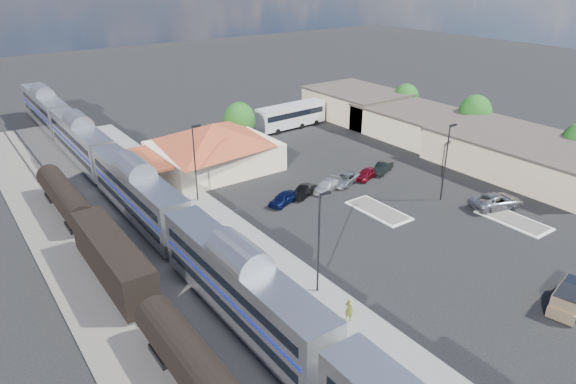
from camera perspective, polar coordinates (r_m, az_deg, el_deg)
ground at (r=53.63m, az=8.48°, el=-4.00°), size 280.00×280.00×0.00m
railbed at (r=50.00m, az=-16.20°, el=-6.90°), size 16.00×100.00×0.12m
platform at (r=51.44m, az=-6.01°, el=-5.03°), size 5.50×92.00×0.18m
passenger_train at (r=55.91m, az=-16.34°, el=-0.28°), size 3.00×104.00×5.55m
freight_cars at (r=46.37m, az=-18.88°, el=-7.20°), size 2.80×46.00×4.00m
station_depot at (r=68.02m, az=-8.30°, el=5.05°), size 18.35×12.24×6.20m
buildings_east at (r=81.22m, az=16.09°, el=6.85°), size 14.40×51.40×4.80m
traffic_island_south at (r=57.39m, az=10.02°, el=-2.03°), size 3.30×7.50×0.21m
traffic_island_north at (r=59.47m, az=23.76°, el=-2.87°), size 3.30×7.50×0.21m
lamp_plat_s at (r=40.71m, az=3.55°, el=-4.84°), size 1.08×0.25×9.00m
lamp_plat_n at (r=57.88m, az=-10.26°, el=3.81°), size 1.08×0.25×9.00m
lamp_lot at (r=59.99m, az=17.23°, el=3.82°), size 1.08×0.25×9.00m
tree_east_b at (r=84.11m, az=20.07°, el=8.29°), size 4.94×4.94×6.96m
tree_east_c at (r=92.54m, az=12.95°, el=10.18°), size 4.41×4.41×6.21m
tree_depot at (r=76.23m, az=-5.42°, el=7.97°), size 4.71×4.71×6.63m
pickup_truck at (r=47.01m, az=28.95°, el=-10.15°), size 5.82×3.18×1.90m
suv at (r=61.53m, az=22.14°, el=-0.93°), size 6.64×4.30×1.70m
coach_bus at (r=85.04m, az=0.34°, el=8.58°), size 12.66×3.37×4.02m
person_a at (r=39.91m, az=6.78°, el=-12.82°), size 0.64×0.80×1.91m
person_b at (r=48.33m, az=-4.95°, el=-5.69°), size 0.84×0.99×1.80m
parked_car_a at (r=57.97m, az=-0.56°, el=-0.72°), size 4.38×2.87×1.39m
parked_car_b at (r=59.93m, az=1.78°, el=0.09°), size 4.23×2.74×1.32m
parked_car_c at (r=61.56m, az=4.32°, el=0.69°), size 4.83×3.31×1.30m
parked_car_d at (r=63.72m, az=6.37°, el=1.45°), size 5.24×3.80×1.32m
parked_car_e at (r=65.56m, az=8.64°, el=1.99°), size 4.21×2.75×1.33m
parked_car_f at (r=67.89m, az=10.43°, el=2.66°), size 4.41×2.95×1.37m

